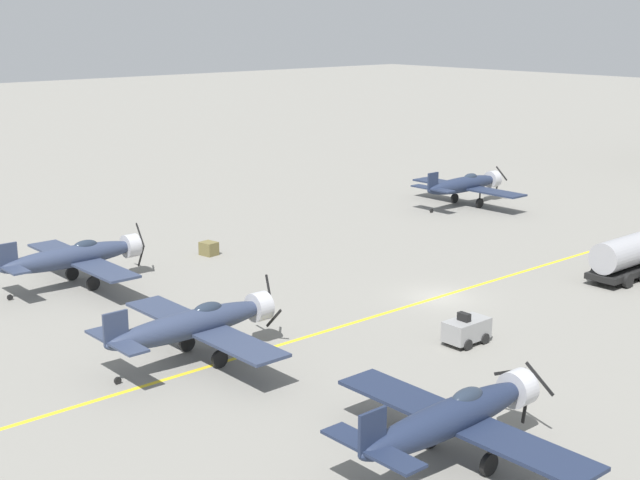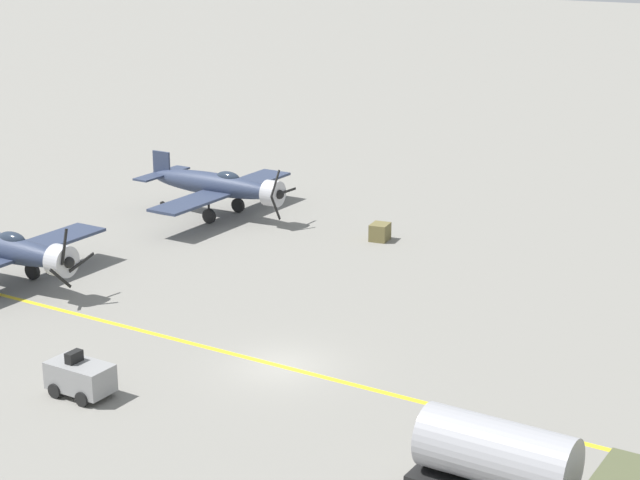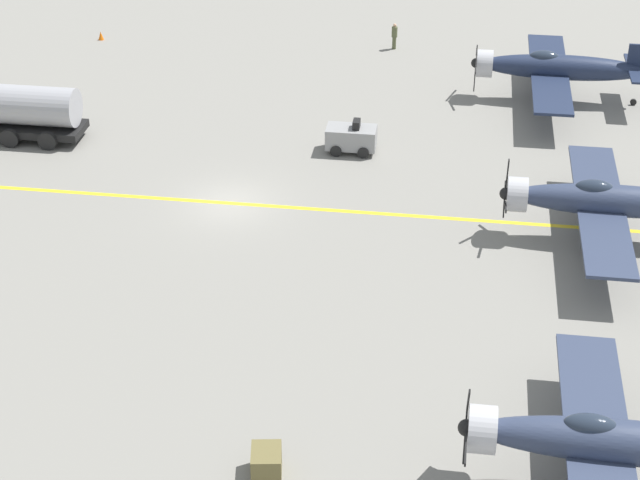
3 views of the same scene
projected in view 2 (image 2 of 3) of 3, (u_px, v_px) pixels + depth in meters
name	position (u px, v px, depth m)	size (l,w,h in m)	color
ground_plane	(281.00, 366.00, 44.53)	(400.00, 400.00, 0.00)	gray
taxiway_stripe	(281.00, 366.00, 44.53)	(0.30, 160.00, 0.01)	yellow
airplane_near_center	(3.00, 248.00, 53.54)	(12.00, 9.98, 3.76)	#2E3952
airplane_near_left	(219.00, 185.00, 66.02)	(12.00, 9.98, 3.65)	#2F3953
fuel_tanker	(538.00, 475.00, 32.85)	(2.68, 8.00, 2.98)	black
tow_tractor	(80.00, 377.00, 41.60)	(1.57, 2.60, 1.79)	gray
supply_crate_by_tanker	(380.00, 232.00, 61.65)	(1.19, 0.99, 0.99)	brown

